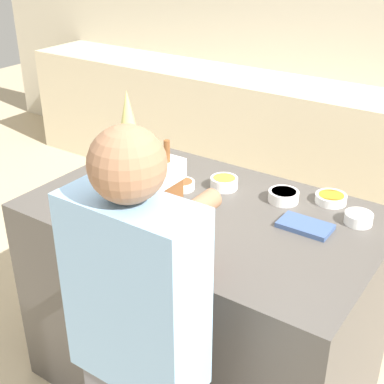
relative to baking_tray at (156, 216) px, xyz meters
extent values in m
plane|color=#C6B28E|center=(0.13, 0.17, -0.96)|extent=(12.00, 12.00, 0.00)
cube|color=beige|center=(0.13, 2.47, 0.34)|extent=(8.00, 0.05, 2.60)
cube|color=beige|center=(0.13, 2.15, -0.48)|extent=(6.00, 0.60, 0.95)
cube|color=#514C47|center=(0.13, 0.17, -0.48)|extent=(1.46, 0.91, 0.95)
cube|color=silver|center=(0.00, 0.00, 0.00)|extent=(0.37, 0.30, 0.01)
cube|color=brown|center=(0.00, 0.00, 0.08)|extent=(0.15, 0.18, 0.15)
cube|color=white|center=(0.00, 0.00, 0.20)|extent=(0.17, 0.20, 0.08)
cylinder|color=brown|center=(0.04, 0.03, 0.28)|extent=(0.02, 0.02, 0.09)
cone|color=#DBD675|center=(-0.37, 0.29, 0.19)|extent=(0.17, 0.17, 0.40)
cylinder|color=white|center=(0.09, 0.38, 0.02)|extent=(0.12, 0.12, 0.05)
cylinder|color=yellow|center=(0.09, 0.38, 0.04)|extent=(0.10, 0.10, 0.01)
cylinder|color=white|center=(0.54, 0.52, 0.01)|extent=(0.13, 0.13, 0.04)
cylinder|color=orange|center=(0.54, 0.52, 0.03)|extent=(0.11, 0.11, 0.01)
cylinder|color=white|center=(-0.06, 0.27, 0.01)|extent=(0.11, 0.11, 0.04)
cylinder|color=brown|center=(-0.06, 0.27, 0.03)|extent=(0.09, 0.09, 0.01)
cylinder|color=white|center=(0.37, 0.42, 0.02)|extent=(0.13, 0.13, 0.05)
cylinder|color=red|center=(0.37, 0.42, 0.04)|extent=(0.11, 0.11, 0.01)
cylinder|color=white|center=(0.69, 0.41, 0.02)|extent=(0.11, 0.11, 0.04)
cylinder|color=yellow|center=(0.69, 0.41, 0.03)|extent=(0.09, 0.09, 0.01)
cube|color=#3F598C|center=(0.54, 0.26, 0.01)|extent=(0.20, 0.12, 0.02)
cylinder|color=#B24238|center=(0.33, -0.21, 0.04)|extent=(0.09, 0.09, 0.10)
cube|color=#8CB7E0|center=(0.35, -0.54, 0.11)|extent=(0.41, 0.19, 0.60)
sphere|color=#996B4C|center=(0.35, -0.54, 0.51)|extent=(0.21, 0.21, 0.21)
cylinder|color=#996B4C|center=(0.35, -0.34, 0.24)|extent=(0.07, 0.41, 0.07)
camera|label=1|loc=(1.19, -1.47, 1.06)|focal=50.00mm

